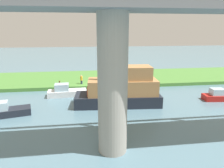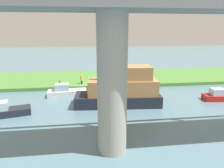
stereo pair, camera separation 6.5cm
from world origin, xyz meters
The scene contains 10 objects.
ground_plane centered at (0.00, 0.00, 0.00)m, with size 160.00×160.00×0.00m, color slate.
grassy_bank centered at (0.00, -6.00, 0.25)m, with size 80.00×12.00×0.50m, color #4C8438.
bridge_pylon centered at (-0.22, 16.26, 4.80)m, with size 2.02×2.02×9.60m, color #9E998E.
bridge_span centered at (-0.22, 16.24, 10.09)m, with size 61.60×4.30×3.25m.
person_on_bank centered at (2.06, -1.43, 1.20)m, with size 0.47×0.47×1.39m.
mooring_post centered at (5.25, -0.83, 0.87)m, with size 0.20×0.20×0.74m, color brown.
houseboat_blue centered at (-2.45, 6.99, 1.84)m, with size 9.92×3.96×4.96m.
motorboat_white centered at (9.68, 8.68, 0.55)m, with size 4.83×2.66×1.53m.
skiff_small centered at (-14.97, 7.00, 0.52)m, with size 4.52×1.98×1.46m.
riverboat_paddlewheel centered at (4.08, 2.73, 0.59)m, with size 5.05×2.04×1.65m.
Camera 2 is at (1.59, 29.70, 8.46)m, focal length 33.65 mm.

